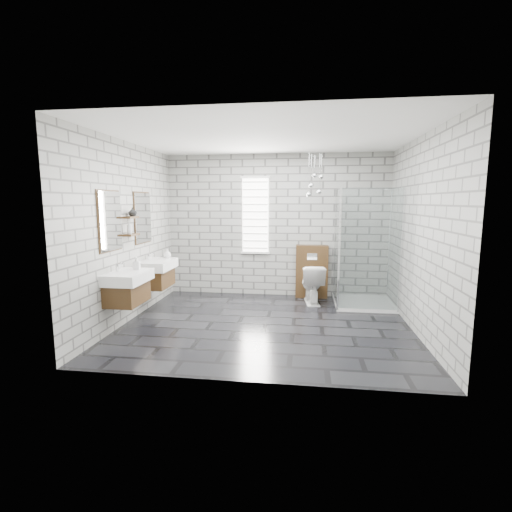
% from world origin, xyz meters
% --- Properties ---
extents(floor, '(4.20, 3.60, 0.02)m').
position_xyz_m(floor, '(0.00, 0.00, -0.01)').
color(floor, black).
rests_on(floor, ground).
extents(ceiling, '(4.20, 3.60, 0.02)m').
position_xyz_m(ceiling, '(0.00, 0.00, 2.71)').
color(ceiling, white).
rests_on(ceiling, wall_back).
extents(wall_back, '(4.20, 0.02, 2.70)m').
position_xyz_m(wall_back, '(0.00, 1.81, 1.35)').
color(wall_back, '#9F9F99').
rests_on(wall_back, floor).
extents(wall_front, '(4.20, 0.02, 2.70)m').
position_xyz_m(wall_front, '(0.00, -1.81, 1.35)').
color(wall_front, '#9F9F99').
rests_on(wall_front, floor).
extents(wall_left, '(0.02, 3.60, 2.70)m').
position_xyz_m(wall_left, '(-2.11, 0.00, 1.35)').
color(wall_left, '#9F9F99').
rests_on(wall_left, floor).
extents(wall_right, '(0.02, 3.60, 2.70)m').
position_xyz_m(wall_right, '(2.11, 0.00, 1.35)').
color(wall_right, '#9F9F99').
rests_on(wall_right, floor).
extents(vanity_left, '(0.47, 0.70, 1.57)m').
position_xyz_m(vanity_left, '(-1.91, -0.54, 0.76)').
color(vanity_left, '#452D15').
rests_on(vanity_left, wall_left).
extents(vanity_right, '(0.47, 0.70, 1.57)m').
position_xyz_m(vanity_right, '(-1.91, 0.49, 0.76)').
color(vanity_right, '#452D15').
rests_on(vanity_right, wall_left).
extents(shelf_lower, '(0.14, 0.30, 0.03)m').
position_xyz_m(shelf_lower, '(-2.03, -0.05, 1.32)').
color(shelf_lower, '#452D15').
rests_on(shelf_lower, wall_left).
extents(shelf_upper, '(0.14, 0.30, 0.03)m').
position_xyz_m(shelf_upper, '(-2.03, -0.05, 1.58)').
color(shelf_upper, '#452D15').
rests_on(shelf_upper, wall_left).
extents(window, '(0.56, 0.05, 1.48)m').
position_xyz_m(window, '(-0.40, 1.78, 1.55)').
color(window, white).
rests_on(window, wall_back).
extents(cistern_panel, '(0.60, 0.20, 1.00)m').
position_xyz_m(cistern_panel, '(0.69, 1.70, 0.50)').
color(cistern_panel, '#452D15').
rests_on(cistern_panel, floor).
extents(flush_plate, '(0.18, 0.01, 0.12)m').
position_xyz_m(flush_plate, '(0.69, 1.60, 0.80)').
color(flush_plate, silver).
rests_on(flush_plate, cistern_panel).
extents(shower_enclosure, '(1.00, 1.00, 2.03)m').
position_xyz_m(shower_enclosure, '(1.50, 1.18, 0.50)').
color(shower_enclosure, white).
rests_on(shower_enclosure, floor).
extents(pendant_cluster, '(0.30, 0.28, 0.81)m').
position_xyz_m(pendant_cluster, '(0.71, 1.37, 2.11)').
color(pendant_cluster, silver).
rests_on(pendant_cluster, ceiling).
extents(toilet, '(0.48, 0.73, 0.70)m').
position_xyz_m(toilet, '(0.69, 1.30, 0.35)').
color(toilet, white).
rests_on(toilet, floor).
extents(soap_bottle_a, '(0.09, 0.10, 0.19)m').
position_xyz_m(soap_bottle_a, '(-1.82, -0.36, 0.94)').
color(soap_bottle_a, '#B2B2B2').
rests_on(soap_bottle_a, vanity_left).
extents(soap_bottle_b, '(0.12, 0.12, 0.15)m').
position_xyz_m(soap_bottle_b, '(-1.80, 0.78, 0.93)').
color(soap_bottle_b, '#B2B2B2').
rests_on(soap_bottle_b, vanity_right).
extents(soap_bottle_c, '(0.10, 0.10, 0.19)m').
position_xyz_m(soap_bottle_c, '(-2.02, -0.12, 1.43)').
color(soap_bottle_c, '#B2B2B2').
rests_on(soap_bottle_c, shelf_lower).
extents(vase, '(0.15, 0.15, 0.13)m').
position_xyz_m(vase, '(-2.02, 0.01, 1.66)').
color(vase, '#B2B2B2').
rests_on(vase, shelf_upper).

